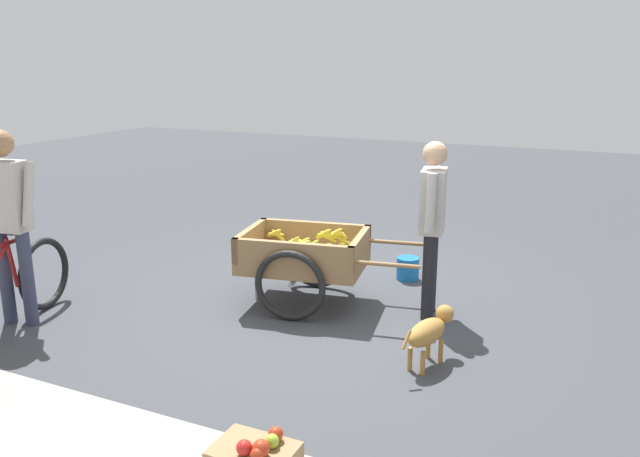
{
  "coord_description": "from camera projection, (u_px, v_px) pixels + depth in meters",
  "views": [
    {
      "loc": [
        -2.23,
        5.04,
        2.23
      ],
      "look_at": [
        0.12,
        -0.03,
        0.75
      ],
      "focal_mm": 36.44,
      "sensor_mm": 36.0,
      "label": 1
    }
  ],
  "objects": [
    {
      "name": "ground_plane",
      "position": [
        331.0,
        310.0,
        5.9
      ],
      "size": [
        24.0,
        24.0,
        0.0
      ],
      "primitive_type": "plane",
      "color": "#3D3F44"
    },
    {
      "name": "fruit_cart",
      "position": [
        305.0,
        258.0,
        5.97
      ],
      "size": [
        1.76,
        1.06,
        0.72
      ],
      "color": "#937047",
      "rests_on": "ground"
    },
    {
      "name": "vendor_person",
      "position": [
        432.0,
        214.0,
        5.56
      ],
      "size": [
        0.26,
        0.57,
        1.55
      ],
      "color": "black",
      "rests_on": "ground"
    },
    {
      "name": "bicycle",
      "position": [
        5.0,
        290.0,
        5.39
      ],
      "size": [
        0.48,
        1.64,
        0.85
      ],
      "color": "black",
      "rests_on": "ground"
    },
    {
      "name": "cyclist_person",
      "position": [
        8.0,
        210.0,
        5.37
      ],
      "size": [
        0.51,
        0.26,
        1.67
      ],
      "color": "#333851",
      "rests_on": "ground"
    },
    {
      "name": "dog",
      "position": [
        429.0,
        331.0,
        4.8
      ],
      "size": [
        0.28,
        0.66,
        0.4
      ],
      "color": "#AD7A38",
      "rests_on": "ground"
    },
    {
      "name": "plastic_bucket",
      "position": [
        408.0,
        268.0,
        6.69
      ],
      "size": [
        0.23,
        0.23,
        0.23
      ],
      "primitive_type": "cylinder",
      "color": "#1966B2",
      "rests_on": "ground"
    }
  ]
}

